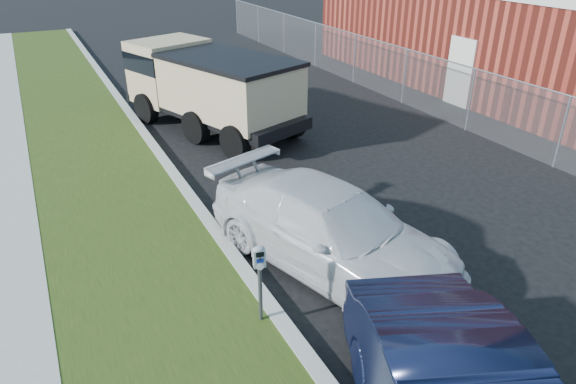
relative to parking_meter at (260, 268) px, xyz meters
name	(u,v)px	position (x,y,z in m)	size (l,w,h in m)	color
ground	(379,246)	(2.85, 0.97, -1.05)	(120.00, 120.00, 0.00)	black
streetside	(47,266)	(-2.72, 2.97, -0.98)	(6.12, 50.00, 0.15)	#999991
chainlink_fence	(406,66)	(8.85, 7.97, 0.22)	(0.06, 30.06, 30.00)	slate
brick_building	(516,21)	(14.84, 8.97, 1.08)	(9.20, 14.20, 4.17)	maroon
parking_meter	(260,268)	(0.00, 0.00, 0.00)	(0.20, 0.15, 1.28)	#3F4247
white_wagon	(329,228)	(1.72, 0.98, -0.34)	(1.97, 4.85, 1.41)	silver
dump_truck	(207,84)	(2.18, 8.61, 0.25)	(4.00, 6.27, 2.31)	black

